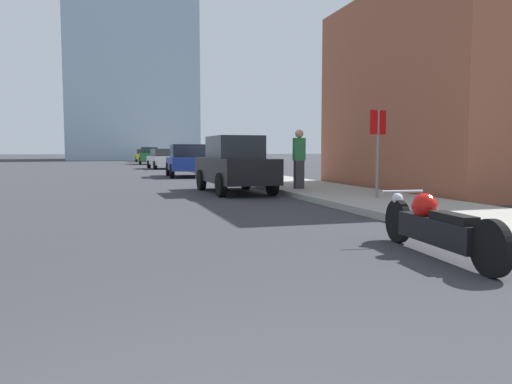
{
  "coord_description": "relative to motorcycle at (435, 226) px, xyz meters",
  "views": [
    {
      "loc": [
        -0.31,
        -1.72,
        1.33
      ],
      "look_at": [
        1.65,
        4.99,
        0.75
      ],
      "focal_mm": 35.0,
      "sensor_mm": 36.0,
      "label": 1
    }
  ],
  "objects": [
    {
      "name": "motorcycle",
      "position": [
        0.0,
        0.0,
        0.0
      ],
      "size": [
        0.62,
        2.67,
        0.78
      ],
      "rotation": [
        0.0,
        0.0,
        -0.08
      ],
      "color": "black",
      "rests_on": "ground_plane"
    },
    {
      "name": "parked_car_black",
      "position": [
        -0.13,
        10.04,
        0.51
      ],
      "size": [
        1.9,
        4.32,
        1.8
      ],
      "rotation": [
        0.0,
        0.0,
        0.04
      ],
      "color": "black",
      "rests_on": "ground_plane"
    },
    {
      "name": "sidewalk",
      "position": [
        2.54,
        36.38,
        -0.31
      ],
      "size": [
        2.98,
        240.0,
        0.15
      ],
      "color": "#9E998E",
      "rests_on": "ground_plane"
    },
    {
      "name": "parked_car_white",
      "position": [
        -0.15,
        32.02,
        0.37
      ],
      "size": [
        2.17,
        4.17,
        1.49
      ],
      "rotation": [
        0.0,
        0.0,
        0.1
      ],
      "color": "silver",
      "rests_on": "ground_plane"
    },
    {
      "name": "stop_sign",
      "position": [
        2.52,
        5.82,
        1.26
      ],
      "size": [
        0.57,
        0.26,
        2.19
      ],
      "color": "slate",
      "rests_on": "sidewalk"
    },
    {
      "name": "pedestrian",
      "position": [
        1.74,
        9.22,
        0.73
      ],
      "size": [
        0.36,
        0.26,
        1.84
      ],
      "color": "#38383D",
      "rests_on": "sidewalk"
    },
    {
      "name": "parked_car_green",
      "position": [
        -0.22,
        44.9,
        0.47
      ],
      "size": [
        2.09,
        4.1,
        1.68
      ],
      "rotation": [
        0.0,
        0.0,
        -0.05
      ],
      "color": "#1E6B33",
      "rests_on": "ground_plane"
    },
    {
      "name": "parked_car_yellow",
      "position": [
        -0.07,
        56.67,
        0.4
      ],
      "size": [
        1.99,
        4.5,
        1.52
      ],
      "rotation": [
        0.0,
        0.0,
        -0.06
      ],
      "color": "gold",
      "rests_on": "ground_plane"
    },
    {
      "name": "brick_storefront",
      "position": [
        8.91,
        8.91,
        2.85
      ],
      "size": [
        9.37,
        8.58,
        6.47
      ],
      "color": "#9E563D",
      "rests_on": "ground_plane"
    },
    {
      "name": "parked_car_blue",
      "position": [
        -0.11,
        20.26,
        0.45
      ],
      "size": [
        2.09,
        4.07,
        1.66
      ],
      "rotation": [
        0.0,
        0.0,
        -0.03
      ],
      "color": "#1E3899",
      "rests_on": "ground_plane"
    }
  ]
}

